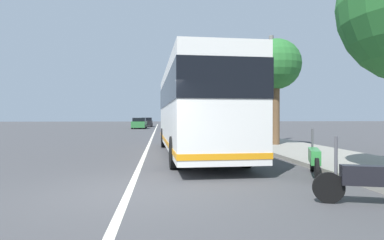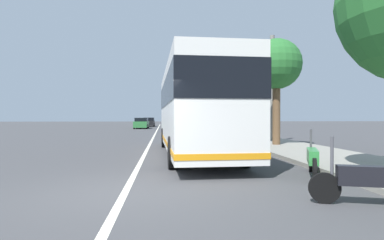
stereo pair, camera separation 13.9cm
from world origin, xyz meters
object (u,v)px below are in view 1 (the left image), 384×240
car_behind_bus (147,122)px  car_far_distant (139,123)px  motorcycle_mid_row (314,159)px  car_oncoming (173,124)px  utility_pole (271,89)px  coach_bus (195,106)px  roadside_tree_mid_block (276,66)px  motorcycle_angled (377,180)px

car_behind_bus → car_far_distant: bearing=-3.5°
motorcycle_mid_row → car_behind_bus: (45.56, 6.43, 0.25)m
car_far_distant → car_behind_bus: size_ratio=1.07×
car_oncoming → car_behind_bus: bearing=10.2°
car_behind_bus → utility_pole: (-34.52, -9.17, 2.60)m
motorcycle_mid_row → utility_pole: (11.05, -2.74, 2.86)m
coach_bus → motorcycle_mid_row: (-5.12, -2.69, -1.57)m
car_oncoming → coach_bus: bearing=176.3°
roadside_tree_mid_block → motorcycle_angled: bearing=168.6°
coach_bus → roadside_tree_mid_block: 6.03m
car_oncoming → utility_pole: utility_pole is taller
coach_bus → car_behind_bus: coach_bus is taller
car_behind_bus → motorcycle_angled: bearing=7.5°
motorcycle_angled → motorcycle_mid_row: 2.84m
car_oncoming → car_behind_bus: size_ratio=0.98×
motorcycle_mid_row → utility_pole: size_ratio=0.32×
motorcycle_angled → car_behind_bus: bearing=-65.6°
car_oncoming → motorcycle_angled: bearing=-179.4°
coach_bus → motorcycle_angled: bearing=-164.9°
car_oncoming → roadside_tree_mid_block: bearing=-171.6°
car_far_distant → utility_pole: utility_pole is taller
coach_bus → car_oncoming: size_ratio=2.60×
car_far_distant → motorcycle_mid_row: bearing=12.5°
motorcycle_mid_row → car_behind_bus: size_ratio=0.49×
car_far_distant → coach_bus: bearing=9.5°
motorcycle_angled → utility_pole: size_ratio=0.32×
car_far_distant → car_behind_bus: 9.21m
car_far_distant → roadside_tree_mid_block: 29.81m
motorcycle_angled → roadside_tree_mid_block: (11.02, -2.22, 3.86)m
coach_bus → motorcycle_angled: coach_bus is taller
car_far_distant → car_behind_bus: car_behind_bus is taller
motorcycle_mid_row → roadside_tree_mid_block: (8.19, -1.97, 3.85)m
motorcycle_angled → motorcycle_mid_row: motorcycle_mid_row is taller
coach_bus → motorcycle_mid_row: 5.99m
car_behind_bus → roadside_tree_mid_block: bearing=12.9°
car_behind_bus → utility_pole: size_ratio=0.65×
motorcycle_mid_row → utility_pole: 11.73m
motorcycle_angled → roadside_tree_mid_block: roadside_tree_mid_block is taller
coach_bus → utility_pole: utility_pole is taller
motorcycle_mid_row → car_oncoming: (29.94, 2.62, 0.25)m
utility_pole → roadside_tree_mid_block: bearing=165.0°
roadside_tree_mid_block → car_far_distant: bearing=17.7°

